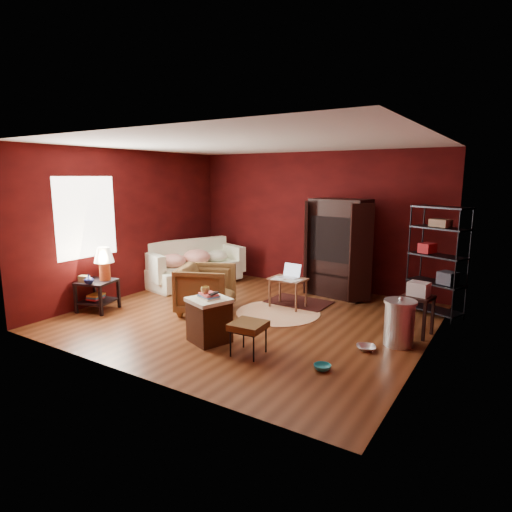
{
  "coord_description": "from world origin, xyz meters",
  "views": [
    {
      "loc": [
        3.72,
        -5.69,
        2.3
      ],
      "look_at": [
        0.0,
        0.2,
        1.0
      ],
      "focal_mm": 30.0,
      "sensor_mm": 36.0,
      "label": 1
    }
  ],
  "objects_px": {
    "sofa": "(195,266)",
    "armchair": "(206,287)",
    "hamper": "(209,319)",
    "tv_armoire": "(338,246)",
    "wire_shelving": "(439,257)",
    "side_table": "(101,273)",
    "laptop_desk": "(288,281)"
  },
  "relations": [
    {
      "from": "sofa",
      "to": "armchair",
      "type": "relative_size",
      "value": 2.32
    },
    {
      "from": "hamper",
      "to": "tv_armoire",
      "type": "distance_m",
      "value": 3.32
    },
    {
      "from": "tv_armoire",
      "to": "wire_shelving",
      "type": "distance_m",
      "value": 1.86
    },
    {
      "from": "armchair",
      "to": "side_table",
      "type": "height_order",
      "value": "side_table"
    },
    {
      "from": "sofa",
      "to": "laptop_desk",
      "type": "bearing_deg",
      "value": -88.5
    },
    {
      "from": "armchair",
      "to": "hamper",
      "type": "bearing_deg",
      "value": -162.22
    },
    {
      "from": "side_table",
      "to": "tv_armoire",
      "type": "height_order",
      "value": "tv_armoire"
    },
    {
      "from": "hamper",
      "to": "wire_shelving",
      "type": "bearing_deg",
      "value": 49.78
    },
    {
      "from": "sofa",
      "to": "tv_armoire",
      "type": "height_order",
      "value": "tv_armoire"
    },
    {
      "from": "sofa",
      "to": "laptop_desk",
      "type": "relative_size",
      "value": 2.71
    },
    {
      "from": "tv_armoire",
      "to": "wire_shelving",
      "type": "xyz_separation_m",
      "value": [
        1.84,
        -0.27,
        0.02
      ]
    },
    {
      "from": "armchair",
      "to": "hamper",
      "type": "xyz_separation_m",
      "value": [
        0.87,
        -1.02,
        -0.12
      ]
    },
    {
      "from": "sofa",
      "to": "tv_armoire",
      "type": "relative_size",
      "value": 1.11
    },
    {
      "from": "wire_shelving",
      "to": "tv_armoire",
      "type": "bearing_deg",
      "value": -165.26
    },
    {
      "from": "laptop_desk",
      "to": "wire_shelving",
      "type": "relative_size",
      "value": 0.42
    },
    {
      "from": "side_table",
      "to": "laptop_desk",
      "type": "xyz_separation_m",
      "value": [
        2.67,
        1.86,
        -0.19
      ]
    },
    {
      "from": "armchair",
      "to": "tv_armoire",
      "type": "bearing_deg",
      "value": -57.37
    },
    {
      "from": "hamper",
      "to": "laptop_desk",
      "type": "distance_m",
      "value": 2.03
    },
    {
      "from": "armchair",
      "to": "sofa",
      "type": "bearing_deg",
      "value": 22.66
    },
    {
      "from": "hamper",
      "to": "laptop_desk",
      "type": "bearing_deg",
      "value": 84.92
    },
    {
      "from": "tv_armoire",
      "to": "wire_shelving",
      "type": "height_order",
      "value": "tv_armoire"
    },
    {
      "from": "hamper",
      "to": "tv_armoire",
      "type": "xyz_separation_m",
      "value": [
        0.63,
        3.2,
        0.65
      ]
    },
    {
      "from": "laptop_desk",
      "to": "tv_armoire",
      "type": "relative_size",
      "value": 0.41
    },
    {
      "from": "hamper",
      "to": "sofa",
      "type": "bearing_deg",
      "value": 133.48
    },
    {
      "from": "sofa",
      "to": "hamper",
      "type": "height_order",
      "value": "sofa"
    },
    {
      "from": "armchair",
      "to": "side_table",
      "type": "distance_m",
      "value": 1.85
    },
    {
      "from": "sofa",
      "to": "side_table",
      "type": "height_order",
      "value": "side_table"
    },
    {
      "from": "hamper",
      "to": "tv_armoire",
      "type": "relative_size",
      "value": 0.38
    },
    {
      "from": "tv_armoire",
      "to": "armchair",
      "type": "bearing_deg",
      "value": -116.85
    },
    {
      "from": "laptop_desk",
      "to": "wire_shelving",
      "type": "xyz_separation_m",
      "value": [
        2.29,
        0.91,
        0.53
      ]
    },
    {
      "from": "side_table",
      "to": "laptop_desk",
      "type": "relative_size",
      "value": 1.44
    },
    {
      "from": "laptop_desk",
      "to": "hamper",
      "type": "bearing_deg",
      "value": -92.24
    }
  ]
}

